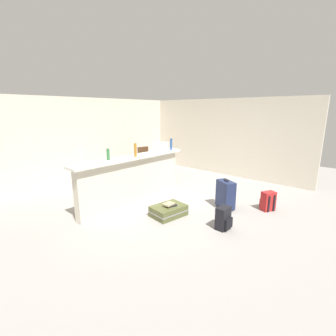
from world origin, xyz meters
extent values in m
cube|color=gray|center=(0.00, 0.00, -0.03)|extent=(13.00, 13.00, 0.05)
cube|color=beige|center=(0.00, 3.05, 1.25)|extent=(6.60, 0.10, 2.50)
cube|color=beige|center=(3.05, 0.30, 1.25)|extent=(0.10, 6.00, 2.50)
cube|color=beige|center=(-0.78, 0.32, 0.54)|extent=(2.80, 0.20, 1.07)
cube|color=white|center=(-0.78, 0.32, 1.10)|extent=(2.96, 0.40, 0.05)
cylinder|color=silver|center=(-2.00, 0.34, 1.27)|extent=(0.06, 0.06, 0.30)
cylinder|color=#2D6B38|center=(-1.37, 0.37, 1.24)|extent=(0.06, 0.06, 0.24)
cylinder|color=#9E661E|center=(-0.75, 0.23, 1.27)|extent=(0.06, 0.06, 0.30)
cylinder|color=silver|center=(-0.15, 0.28, 1.24)|extent=(0.06, 0.06, 0.23)
cylinder|color=#284C89|center=(0.49, 0.25, 1.27)|extent=(0.06, 0.06, 0.30)
cube|color=silver|center=(0.18, 0.27, 1.23)|extent=(0.26, 0.18, 0.22)
cube|color=#4C331E|center=(1.20, 1.68, 0.72)|extent=(1.10, 0.80, 0.04)
cylinder|color=#4C331E|center=(0.71, 1.34, 0.35)|extent=(0.06, 0.06, 0.70)
cylinder|color=#4C331E|center=(1.69, 1.34, 0.35)|extent=(0.06, 0.06, 0.70)
cylinder|color=#4C331E|center=(0.71, 2.02, 0.35)|extent=(0.06, 0.06, 0.70)
cylinder|color=#4C331E|center=(1.69, 2.02, 0.35)|extent=(0.06, 0.06, 0.70)
cube|color=#4C331E|center=(1.18, 1.07, 0.43)|extent=(0.45, 0.45, 0.04)
cube|color=#4C331E|center=(1.20, 1.25, 0.69)|extent=(0.40, 0.09, 0.48)
cylinder|color=#4C331E|center=(1.00, 0.93, 0.21)|extent=(0.04, 0.04, 0.41)
cylinder|color=#4C331E|center=(1.31, 0.89, 0.21)|extent=(0.04, 0.04, 0.41)
cylinder|color=#4C331E|center=(1.04, 1.25, 0.21)|extent=(0.04, 0.04, 0.41)
cylinder|color=#4C331E|center=(1.36, 1.21, 0.21)|extent=(0.04, 0.04, 0.41)
cube|color=#4C331E|center=(1.29, 2.34, 0.43)|extent=(0.48, 0.48, 0.04)
cube|color=#4C331E|center=(1.25, 2.16, 0.69)|extent=(0.40, 0.13, 0.48)
cylinder|color=#4C331E|center=(1.49, 2.46, 0.21)|extent=(0.04, 0.04, 0.41)
cylinder|color=#4C331E|center=(1.17, 2.53, 0.21)|extent=(0.04, 0.04, 0.41)
cylinder|color=#4C331E|center=(1.41, 2.14, 0.21)|extent=(0.04, 0.04, 0.41)
cylinder|color=#4C331E|center=(1.10, 2.22, 0.21)|extent=(0.04, 0.04, 0.41)
cube|color=#51562D|center=(-0.75, -0.74, 0.11)|extent=(0.74, 0.58, 0.22)
cube|color=gray|center=(-0.75, -0.74, 0.11)|extent=(0.76, 0.59, 0.02)
cube|color=#2D2D33|center=(-0.34, -0.80, 0.11)|extent=(0.17, 0.20, 0.02)
cube|color=#1E284C|center=(0.37, -1.43, 0.33)|extent=(0.42, 0.50, 0.60)
cylinder|color=black|center=(0.28, -1.59, 0.03)|extent=(0.06, 0.07, 0.06)
cylinder|color=black|center=(0.46, -1.26, 0.03)|extent=(0.06, 0.07, 0.06)
cube|color=#232328|center=(0.37, -1.43, 0.65)|extent=(0.10, 0.14, 0.04)
cube|color=red|center=(0.90, -2.18, 0.21)|extent=(0.33, 0.29, 0.42)
cube|color=maroon|center=(0.95, -2.08, 0.14)|extent=(0.22, 0.16, 0.19)
cube|color=black|center=(0.91, -2.30, 0.19)|extent=(0.04, 0.04, 0.36)
cube|color=black|center=(0.79, -2.23, 0.19)|extent=(0.04, 0.04, 0.36)
cube|color=black|center=(-0.51, -1.86, 0.21)|extent=(0.28, 0.19, 0.42)
cube|color=black|center=(-0.51, -1.97, 0.14)|extent=(0.22, 0.06, 0.19)
cube|color=black|center=(-0.58, -1.76, 0.19)|extent=(0.04, 0.02, 0.36)
cube|color=black|center=(-0.44, -1.76, 0.19)|extent=(0.04, 0.02, 0.36)
cube|color=black|center=(-0.72, -0.78, 0.23)|extent=(0.26, 0.21, 0.03)
cube|color=tan|center=(-0.76, -0.76, 0.27)|extent=(0.22, 0.16, 0.03)
camera|label=1|loc=(-4.25, -3.81, 2.13)|focal=25.91mm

